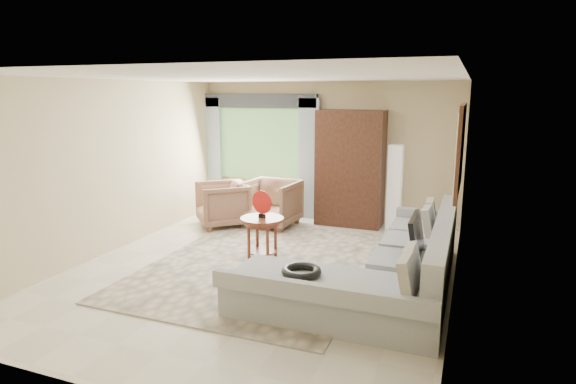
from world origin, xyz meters
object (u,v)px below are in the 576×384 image
at_px(armchair_right, 271,203).
at_px(potted_plant, 223,203).
at_px(tv_screen, 417,235).
at_px(coffee_table, 262,238).
at_px(sectional_sofa, 390,272).
at_px(armoire, 350,168).
at_px(floor_lamp, 394,187).
at_px(armchair_left, 222,204).

xyz_separation_m(armchair_right, potted_plant, (-1.17, 0.31, -0.16)).
bearing_deg(tv_screen, coffee_table, 170.12).
distance_m(sectional_sofa, armoire, 3.24).
relative_size(coffee_table, armchair_right, 0.67).
distance_m(coffee_table, floor_lamp, 2.86).
relative_size(sectional_sofa, coffee_table, 5.48).
xyz_separation_m(tv_screen, armchair_left, (-3.65, 1.79, -0.32)).
distance_m(sectional_sofa, armchair_right, 3.41).
bearing_deg(tv_screen, armoire, 118.91).
height_order(coffee_table, floor_lamp, floor_lamp).
bearing_deg(tv_screen, potted_plant, 148.98).
xyz_separation_m(armchair_right, armoire, (1.31, 0.63, 0.62)).
xyz_separation_m(potted_plant, armoire, (2.48, 0.33, 0.79)).
bearing_deg(tv_screen, armchair_left, 153.81).
xyz_separation_m(sectional_sofa, armchair_left, (-3.38, 1.98, 0.12)).
bearing_deg(armoire, potted_plant, -172.49).
bearing_deg(armchair_left, coffee_table, 4.44).
bearing_deg(coffee_table, armchair_right, 109.14).
relative_size(armchair_right, potted_plant, 1.77).
bearing_deg(floor_lamp, armoire, -175.71).
bearing_deg(coffee_table, potted_plant, 131.25).
relative_size(coffee_table, floor_lamp, 0.42).
relative_size(sectional_sofa, armoire, 1.65).
height_order(tv_screen, armchair_right, tv_screen).
bearing_deg(floor_lamp, armchair_right, -161.83).
height_order(coffee_table, armoire, armoire).
bearing_deg(sectional_sofa, potted_plant, 145.27).
bearing_deg(armchair_left, tv_screen, 22.79).
height_order(tv_screen, coffee_table, tv_screen).
relative_size(sectional_sofa, potted_plant, 6.54).
relative_size(tv_screen, floor_lamp, 0.49).
relative_size(tv_screen, coffee_table, 1.17).
xyz_separation_m(armchair_right, floor_lamp, (2.11, 0.69, 0.32)).
bearing_deg(coffee_table, tv_screen, -9.88).
bearing_deg(floor_lamp, sectional_sofa, -81.67).
xyz_separation_m(tv_screen, armchair_right, (-2.81, 2.08, -0.29)).
bearing_deg(armchair_right, armchair_left, -156.57).
distance_m(tv_screen, floor_lamp, 2.86).
relative_size(armchair_right, floor_lamp, 0.62).
bearing_deg(sectional_sofa, tv_screen, 34.10).
bearing_deg(armchair_left, potted_plant, 167.71).
relative_size(coffee_table, armchair_left, 0.71).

